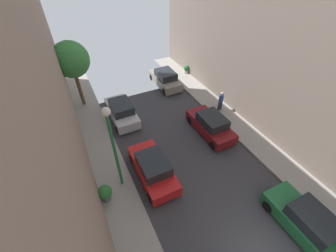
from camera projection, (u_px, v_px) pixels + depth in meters
parked_car_left_2 at (153, 168)px, 12.97m from camera, size 1.78×4.20×1.57m
parked_car_left_3 at (122, 111)px, 17.26m from camera, size 1.78×4.20×1.57m
parked_car_right_0 at (308, 223)px, 10.48m from camera, size 1.78×4.20×1.57m
parked_car_right_1 at (211, 125)px, 16.00m from camera, size 1.78×4.20×1.57m
parked_car_right_2 at (165, 79)px, 21.26m from camera, size 1.78×4.20×1.57m
pedestrian at (221, 101)px, 17.79m from camera, size 0.40×0.36×1.72m
street_tree_0 at (71, 60)px, 16.44m from camera, size 2.79×2.79×5.44m
potted_plant_1 at (105, 193)px, 11.69m from camera, size 0.78×0.78×1.06m
potted_plant_3 at (186, 69)px, 23.18m from camera, size 0.56×0.56×0.83m
lamp_post at (112, 139)px, 10.53m from camera, size 0.44×0.44×5.48m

